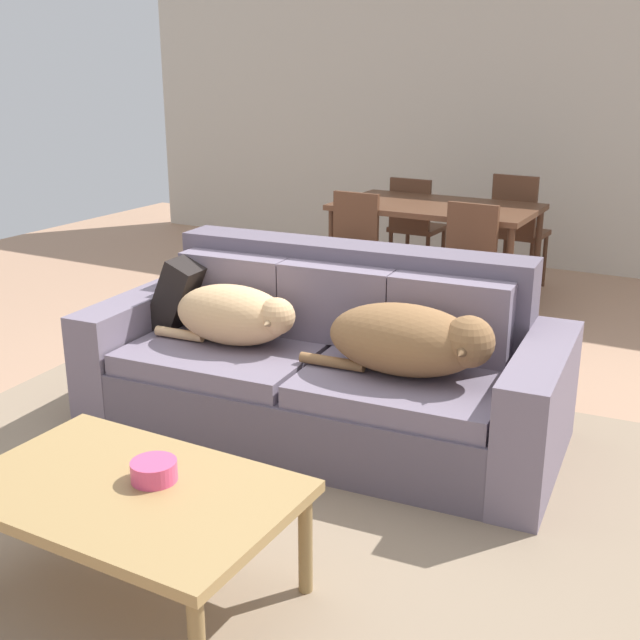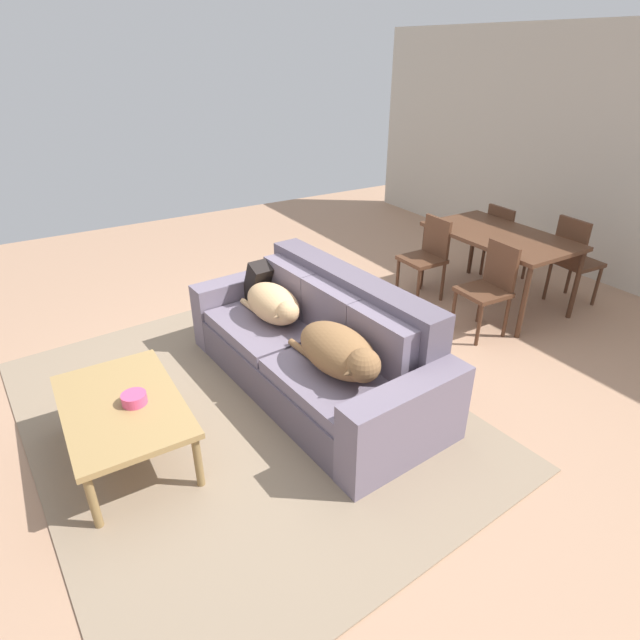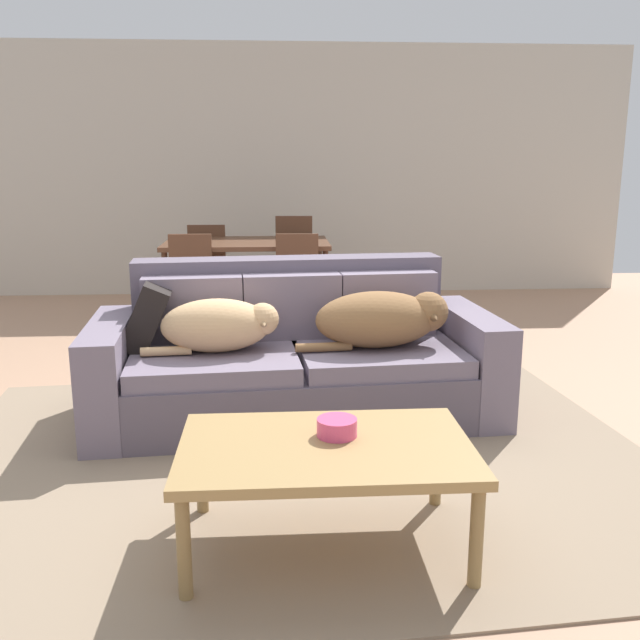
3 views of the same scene
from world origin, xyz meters
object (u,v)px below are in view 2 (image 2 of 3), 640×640
object	(u,v)px
couch	(319,348)
dining_chair_near_left	(427,254)
dog_on_right_cushion	(340,352)
dining_table	(500,240)
throw_pillow_by_left_arm	(268,280)
bowl_on_coffee_table	(134,399)
dining_chair_near_right	(490,285)
dog_on_left_cushion	(274,304)
coffee_table	(122,408)
dining_chair_far_right	(574,258)
dining_chair_far_left	(504,239)

from	to	relation	value
couch	dining_chair_near_left	size ratio (longest dim) A/B	2.74
dog_on_right_cushion	dining_table	size ratio (longest dim) A/B	0.60
couch	throw_pillow_by_left_arm	world-z (taller)	couch
bowl_on_coffee_table	dining_chair_near_right	xyz separation A→B (m)	(-0.04, 3.24, 0.02)
dog_on_left_cushion	dining_chair_near_left	bearing A→B (deg)	96.68
coffee_table	dining_table	world-z (taller)	dining_table
couch	dining_chair_far_right	size ratio (longest dim) A/B	2.54
dining_chair_near_right	dining_chair_far_right	distance (m)	1.20
dining_table	dining_chair_far_left	world-z (taller)	dining_chair_far_left
throw_pillow_by_left_arm	dining_table	size ratio (longest dim) A/B	0.26
dining_table	dining_chair_far_left	size ratio (longest dim) A/B	1.70
dog_on_left_cushion	dining_chair_far_left	bearing A→B (deg)	91.68
dining_table	bowl_on_coffee_table	bearing A→B (deg)	-82.92
throw_pillow_by_left_arm	dining_chair_far_left	size ratio (longest dim) A/B	0.45
dining_table	dining_chair_near_right	distance (m)	0.75
bowl_on_coffee_table	dining_table	bearing A→B (deg)	97.08
dog_on_right_cushion	throw_pillow_by_left_arm	xyz separation A→B (m)	(-1.34, 0.12, 0.01)
coffee_table	dining_chair_far_right	distance (m)	4.52
throw_pillow_by_left_arm	dining_chair_far_left	distance (m)	2.96
dining_table	dining_chair_near_right	xyz separation A→B (m)	(0.43, -0.58, -0.20)
couch	dining_chair_near_right	distance (m)	1.81
couch	dog_on_right_cushion	bearing A→B (deg)	-19.32
couch	bowl_on_coffee_table	world-z (taller)	couch
dog_on_left_cushion	coffee_table	bearing A→B (deg)	-74.52
bowl_on_coffee_table	dining_chair_near_right	distance (m)	3.24
coffee_table	bowl_on_coffee_table	size ratio (longest dim) A/B	7.06
dog_on_right_cushion	dining_chair_far_left	xyz separation A→B (m)	(-1.26, 3.08, -0.12)
throw_pillow_by_left_arm	dining_chair_near_left	distance (m)	1.85
throw_pillow_by_left_arm	dining_chair_near_right	distance (m)	2.04
dog_on_right_cushion	dining_chair_near_right	bearing A→B (deg)	97.77
dog_on_right_cushion	coffee_table	bearing A→B (deg)	-111.84
bowl_on_coffee_table	dining_chair_far_left	bearing A→B (deg)	101.30
dog_on_right_cushion	dining_chair_near_right	distance (m)	1.98
dining_table	dining_chair_far_right	bearing A→B (deg)	54.10
dog_on_right_cushion	coffee_table	xyz separation A→B (m)	(-0.43, -1.38, -0.21)
bowl_on_coffee_table	coffee_table	bearing A→B (deg)	-123.12
dog_on_right_cushion	throw_pillow_by_left_arm	world-z (taller)	throw_pillow_by_left_arm
dining_chair_near_left	dining_chair_near_right	xyz separation A→B (m)	(0.89, -0.04, -0.01)
dog_on_left_cushion	dining_chair_near_right	size ratio (longest dim) A/B	0.87
bowl_on_coffee_table	dining_chair_far_left	xyz separation A→B (m)	(-0.87, 4.38, 0.01)
dining_table	dog_on_left_cushion	bearing A→B (deg)	-91.42
bowl_on_coffee_table	dining_chair_far_left	size ratio (longest dim) A/B	0.18
dog_on_right_cushion	bowl_on_coffee_table	distance (m)	1.36
coffee_table	dining_table	size ratio (longest dim) A/B	0.75
dining_table	dining_chair_near_left	bearing A→B (deg)	-130.37
coffee_table	dining_table	xyz separation A→B (m)	(-0.42, 3.89, 0.30)
dining_chair_near_right	dining_chair_far_right	size ratio (longest dim) A/B	0.93
coffee_table	dining_chair_far_left	size ratio (longest dim) A/B	1.28
dining_chair_near_right	bowl_on_coffee_table	bearing A→B (deg)	-86.38
dining_chair_near_right	dining_chair_far_right	world-z (taller)	dining_chair_far_right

